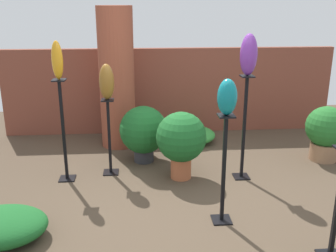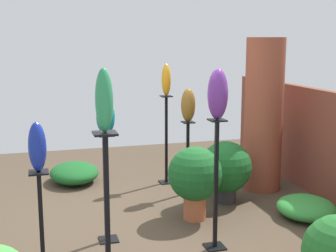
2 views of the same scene
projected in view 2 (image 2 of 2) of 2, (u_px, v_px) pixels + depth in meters
The scene contains 18 objects.
ground_plane at pixel (148, 224), 5.42m from camera, with size 8.00×8.00×0.00m, color #4C3D2D.
brick_pillar at pixel (264, 115), 6.54m from camera, with size 0.54×0.54×2.14m, color brown.
pedestal_teal at pixel (107, 193), 4.90m from camera, with size 0.20×0.20×1.16m.
pedestal_violet at pixel (216, 190), 4.71m from camera, with size 0.20×0.20×1.34m.
pedestal_amber at pixel (166, 143), 6.88m from camera, with size 0.20×0.20×1.31m.
pedestal_jade at pixel (108, 244), 3.30m from camera, with size 0.20×0.20×1.50m.
pedestal_cobalt at pixel (42, 237), 3.92m from camera, with size 0.20×0.20×1.05m.
pedestal_bronze at pixel (188, 161), 6.42m from camera, with size 0.20×0.20×1.01m.
art_vase_teal at pixel (106, 117), 4.75m from camera, with size 0.19×0.19×0.35m, color #0F727A.
art_vase_violet at pixel (218, 94), 4.53m from camera, with size 0.21×0.20×0.50m, color #6B2D8C.
art_vase_amber at pixel (166, 80), 6.70m from camera, with size 0.13×0.14×0.46m, color orange.
art_vase_jade at pixel (104, 100), 3.11m from camera, with size 0.12×0.12×0.43m, color #2D9356.
art_vase_cobalt at pixel (37, 147), 3.78m from camera, with size 0.14×0.15×0.41m, color #192D9E.
art_vase_bronze at pixel (188, 105), 6.28m from camera, with size 0.19×0.19×0.45m, color brown.
potted_plant_mid_left at pixel (226, 168), 6.10m from camera, with size 0.67×0.67×0.81m.
potted_plant_back_center at pixel (195, 176), 5.48m from camera, with size 0.64×0.64×0.88m.
foliage_bed_east at pixel (74, 173), 6.99m from camera, with size 0.89×0.72×0.28m, color #195923.
foliage_bed_center at pixel (306, 208), 5.60m from camera, with size 0.74×0.69×0.25m, color #338C38.
Camera 2 is at (4.98, -1.18, 2.12)m, focal length 50.00 mm.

